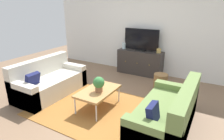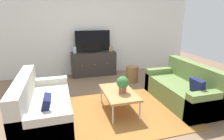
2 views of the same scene
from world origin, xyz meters
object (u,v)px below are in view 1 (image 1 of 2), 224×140
(tv_console, at_px, (140,62))
(wicker_basket, at_px, (160,83))
(couch_right_side, at_px, (169,116))
(potted_plant, at_px, (99,84))
(glass_vase, at_px, (124,46))
(flat_screen_tv, at_px, (141,40))
(mantel_clock, at_px, (159,51))
(couch_left_side, at_px, (48,82))
(coffee_table, at_px, (98,91))

(tv_console, height_order, wicker_basket, tv_console)
(couch_right_side, height_order, potted_plant, couch_right_side)
(tv_console, xyz_separation_m, glass_vase, (-0.55, 0.00, 0.46))
(flat_screen_tv, height_order, mantel_clock, flat_screen_tv)
(tv_console, bearing_deg, glass_vase, 180.00)
(flat_screen_tv, bearing_deg, glass_vase, -177.93)
(couch_left_side, xyz_separation_m, mantel_clock, (1.92, 2.37, 0.51))
(couch_left_side, xyz_separation_m, flat_screen_tv, (1.37, 2.39, 0.76))
(couch_right_side, xyz_separation_m, wicker_basket, (-0.58, 1.46, -0.06))
(glass_vase, xyz_separation_m, wicker_basket, (1.47, -0.91, -0.60))
(couch_left_side, bearing_deg, glass_vase, 71.06)
(flat_screen_tv, bearing_deg, tv_console, -90.00)
(tv_console, bearing_deg, mantel_clock, 0.00)
(coffee_table, xyz_separation_m, flat_screen_tv, (-0.05, 2.37, 0.67))
(flat_screen_tv, relative_size, mantel_clock, 8.03)
(flat_screen_tv, bearing_deg, couch_right_side, -57.97)
(tv_console, distance_m, wicker_basket, 1.30)
(tv_console, bearing_deg, flat_screen_tv, 90.00)
(coffee_table, relative_size, wicker_basket, 2.17)
(wicker_basket, bearing_deg, potted_plant, -118.63)
(mantel_clock, bearing_deg, couch_left_side, -128.97)
(couch_left_side, distance_m, flat_screen_tv, 2.86)
(couch_right_side, relative_size, tv_console, 1.25)
(coffee_table, distance_m, mantel_clock, 2.44)
(coffee_table, relative_size, mantel_clock, 7.35)
(couch_left_side, distance_m, glass_vase, 2.57)
(mantel_clock, bearing_deg, tv_console, -180.00)
(tv_console, bearing_deg, potted_plant, -87.57)
(coffee_table, distance_m, glass_vase, 2.47)
(mantel_clock, xyz_separation_m, wicker_basket, (0.36, -0.91, -0.57))
(potted_plant, xyz_separation_m, tv_console, (-0.10, 2.40, -0.22))
(couch_right_side, xyz_separation_m, flat_screen_tv, (-1.50, 2.39, 0.76))
(couch_right_side, relative_size, potted_plant, 5.42)
(coffee_table, xyz_separation_m, tv_console, (-0.05, 2.35, -0.01))
(glass_vase, bearing_deg, flat_screen_tv, 2.07)
(couch_left_side, bearing_deg, potted_plant, -1.07)
(couch_left_side, distance_m, wicker_basket, 2.71)
(potted_plant, height_order, tv_console, tv_console)
(tv_console, relative_size, wicker_basket, 3.05)
(coffee_table, bearing_deg, mantel_clock, 77.83)
(flat_screen_tv, bearing_deg, wicker_basket, -45.50)
(couch_right_side, distance_m, mantel_clock, 2.61)
(potted_plant, height_order, glass_vase, glass_vase)
(glass_vase, bearing_deg, tv_console, -0.00)
(glass_vase, distance_m, wicker_basket, 1.83)
(couch_left_side, relative_size, potted_plant, 5.42)
(wicker_basket, bearing_deg, flat_screen_tv, 134.50)
(potted_plant, xyz_separation_m, flat_screen_tv, (-0.10, 2.42, 0.47))
(couch_right_side, relative_size, flat_screen_tv, 1.62)
(tv_console, xyz_separation_m, flat_screen_tv, (0.00, 0.02, 0.68))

